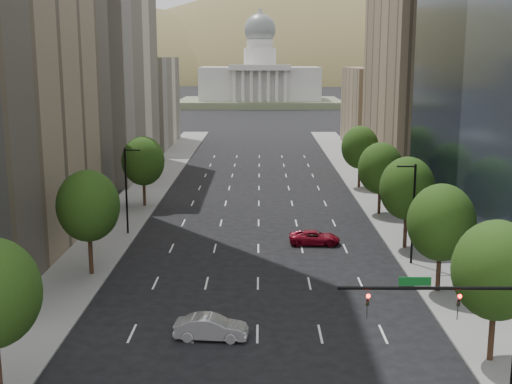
{
  "coord_description": "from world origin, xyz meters",
  "views": [
    {
      "loc": [
        0.18,
        -1.06,
        17.95
      ],
      "look_at": [
        -0.14,
        47.84,
        8.0
      ],
      "focal_mm": 46.46,
      "sensor_mm": 36.0,
      "label": 1
    }
  ],
  "objects_px": {
    "traffic_signal": "(468,319)",
    "capitol": "(260,83)",
    "car_red_far": "(315,238)",
    "car_silver": "(211,327)"
  },
  "relations": [
    {
      "from": "traffic_signal",
      "to": "capitol",
      "type": "relative_size",
      "value": 0.15
    },
    {
      "from": "car_red_far",
      "to": "capitol",
      "type": "bearing_deg",
      "value": 3.34
    },
    {
      "from": "car_silver",
      "to": "car_red_far",
      "type": "distance_m",
      "value": 23.84
    },
    {
      "from": "traffic_signal",
      "to": "car_red_far",
      "type": "bearing_deg",
      "value": 99.08
    },
    {
      "from": "traffic_signal",
      "to": "car_red_far",
      "type": "distance_m",
      "value": 32.18
    },
    {
      "from": "car_silver",
      "to": "car_red_far",
      "type": "xyz_separation_m",
      "value": [
        8.5,
        22.27,
        -0.09
      ]
    },
    {
      "from": "car_silver",
      "to": "car_red_far",
      "type": "bearing_deg",
      "value": -16.33
    },
    {
      "from": "capitol",
      "to": "car_silver",
      "type": "xyz_separation_m",
      "value": [
        -3.0,
        -210.51,
        -7.79
      ]
    },
    {
      "from": "traffic_signal",
      "to": "car_red_far",
      "type": "xyz_separation_m",
      "value": [
        -5.03,
        31.47,
        -4.48
      ]
    },
    {
      "from": "car_red_far",
      "to": "traffic_signal",
      "type": "bearing_deg",
      "value": -169.26
    }
  ]
}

